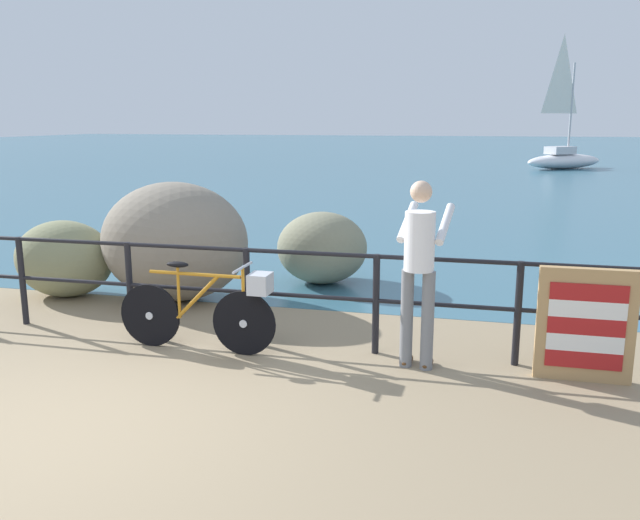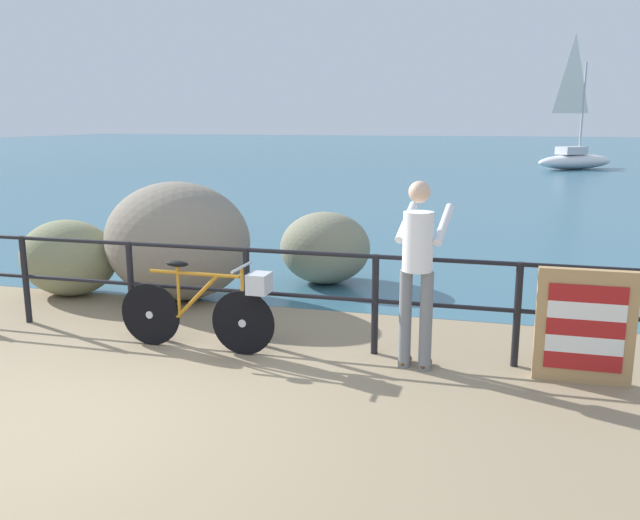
# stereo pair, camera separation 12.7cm
# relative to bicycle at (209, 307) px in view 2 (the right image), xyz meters

# --- Properties ---
(ground_plane) EXTENTS (120.00, 120.00, 0.10)m
(ground_plane) POSITION_rel_bicycle_xyz_m (-0.40, 18.16, -0.51)
(ground_plane) COLOR #937F60
(sea_surface) EXTENTS (120.00, 90.00, 0.01)m
(sea_surface) POSITION_rel_bicycle_xyz_m (-0.40, 46.71, -0.46)
(sea_surface) COLOR #38667A
(sea_surface) RESTS_ON ground_plane
(promenade_railing) EXTENTS (9.60, 0.07, 1.02)m
(promenade_railing) POSITION_rel_bicycle_xyz_m (-0.40, 0.35, 0.17)
(promenade_railing) COLOR black
(promenade_railing) RESTS_ON ground_plane
(bicycle) EXTENTS (1.70, 0.48, 0.92)m
(bicycle) POSITION_rel_bicycle_xyz_m (0.00, 0.00, 0.00)
(bicycle) COLOR black
(bicycle) RESTS_ON ground_plane
(person_at_railing) EXTENTS (0.51, 0.66, 1.78)m
(person_at_railing) POSITION_rel_bicycle_xyz_m (2.08, 0.07, 0.53)
(person_at_railing) COLOR slate
(person_at_railing) RESTS_ON ground_plane
(folded_deckchair_stack) EXTENTS (0.84, 0.10, 1.04)m
(folded_deckchair_stack) POSITION_rel_bicycle_xyz_m (3.57, 0.10, 0.06)
(folded_deckchair_stack) COLOR tan
(folded_deckchair_stack) RESTS_ON ground_plane
(breakwater_boulder_main) EXTENTS (1.93, 1.55, 1.54)m
(breakwater_boulder_main) POSITION_rel_bicycle_xyz_m (-1.22, 1.75, 0.31)
(breakwater_boulder_main) COLOR gray
(breakwater_boulder_main) RESTS_ON ground
(breakwater_boulder_left) EXTENTS (1.34, 1.01, 1.02)m
(breakwater_boulder_left) POSITION_rel_bicycle_xyz_m (-2.73, 1.55, 0.05)
(breakwater_boulder_left) COLOR gray
(breakwater_boulder_left) RESTS_ON ground
(breakwater_boulder_right) EXTENTS (1.30, 1.24, 1.03)m
(breakwater_boulder_right) POSITION_rel_bicycle_xyz_m (0.42, 3.08, 0.05)
(breakwater_boulder_right) COLOR gray
(breakwater_boulder_right) RESTS_ON ground
(sailboat) EXTENTS (4.22, 3.80, 6.16)m
(sailboat) POSITION_rel_bicycle_xyz_m (6.32, 27.60, 0.24)
(sailboat) COLOR white
(sailboat) RESTS_ON sea_surface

